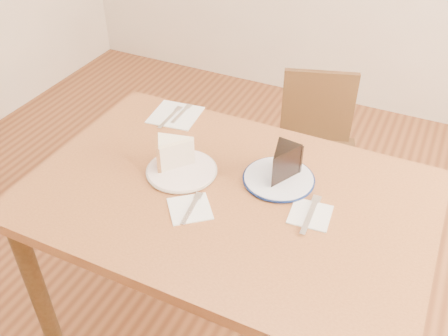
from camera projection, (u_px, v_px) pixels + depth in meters
table at (228, 217)px, 1.56m from camera, size 1.20×0.80×0.75m
chair_far at (314, 152)px, 2.22m from camera, size 0.47×0.47×0.76m
plate_cream at (182, 171)px, 1.57m from camera, size 0.21×0.21×0.01m
plate_navy at (279, 179)px, 1.54m from camera, size 0.21×0.21×0.01m
carrot_cake at (177, 153)px, 1.56m from camera, size 0.13×0.12×0.09m
chocolate_cake at (281, 166)px, 1.50m from camera, size 0.09×0.12×0.09m
napkin_cream at (190, 209)px, 1.44m from camera, size 0.16×0.16×0.00m
napkin_navy at (310, 214)px, 1.42m from camera, size 0.12×0.12×0.00m
napkin_spare at (175, 115)px, 1.84m from camera, size 0.19×0.19×0.00m
fork_cream at (191, 208)px, 1.43m from camera, size 0.03×0.14×0.00m
knife_navy at (310, 215)px, 1.41m from camera, size 0.02×0.17×0.00m
fork_spare at (181, 114)px, 1.84m from camera, size 0.02×0.14×0.00m
knife_spare at (170, 117)px, 1.82m from camera, size 0.02×0.16×0.00m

